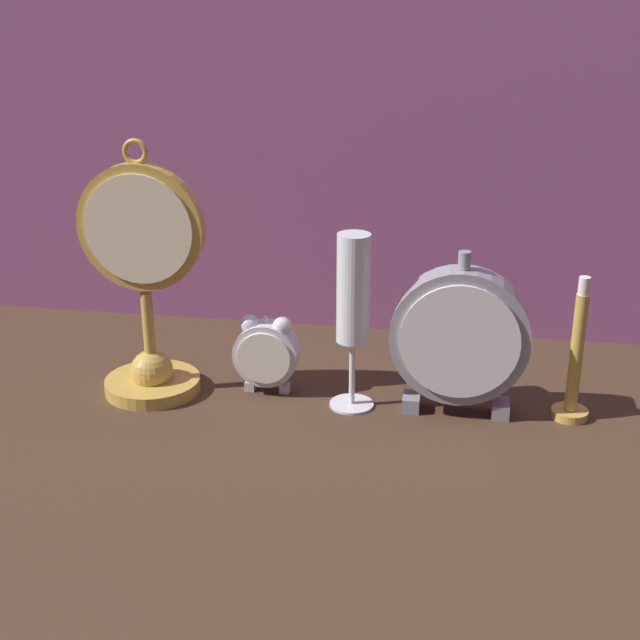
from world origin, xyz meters
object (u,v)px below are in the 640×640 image
Objects in this scene: pocket_watch_on_stand at (146,296)px; brass_candlestick at (575,370)px; alarm_clock_twin_bell at (266,351)px; mantel_clock_silver at (460,337)px; champagne_flute at (353,302)px.

brass_candlestick is (0.50, 0.01, -0.06)m from pocket_watch_on_stand.
mantel_clock_silver reaches higher than alarm_clock_twin_bell.
alarm_clock_twin_bell is 0.23m from mantel_clock_silver.
champagne_flute is (0.25, 0.00, 0.01)m from pocket_watch_on_stand.
mantel_clock_silver is at bearing -4.58° from alarm_clock_twin_bell.
pocket_watch_on_stand is 1.58× the size of mantel_clock_silver.
alarm_clock_twin_bell is at bearing 8.00° from pocket_watch_on_stand.
alarm_clock_twin_bell is at bearing 169.71° from champagne_flute.
pocket_watch_on_stand is 0.50m from brass_candlestick.
brass_candlestick is (0.25, 0.01, -0.07)m from champagne_flute.
mantel_clock_silver reaches higher than brass_candlestick.
pocket_watch_on_stand is at bearing -172.00° from alarm_clock_twin_bell.
pocket_watch_on_stand reaches higher than alarm_clock_twin_bell.
pocket_watch_on_stand reaches higher than mantel_clock_silver.
alarm_clock_twin_bell is 0.58× the size of brass_candlestick.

